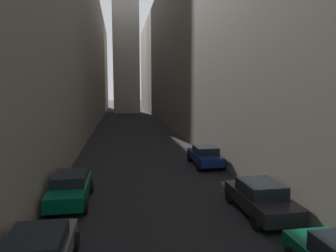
% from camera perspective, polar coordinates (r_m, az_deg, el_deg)
% --- Properties ---
extents(ground_plane, '(264.00, 264.00, 0.00)m').
position_cam_1_polar(ground_plane, '(45.11, -6.87, -0.37)').
color(ground_plane, black).
extents(building_block_left, '(10.34, 108.00, 24.05)m').
position_cam_1_polar(building_block_left, '(47.97, -20.44, 14.09)').
color(building_block_left, gray).
rests_on(building_block_left, ground).
extents(building_block_right, '(10.20, 108.00, 23.94)m').
position_cam_1_polar(building_block_right, '(48.78, 5.75, 14.29)').
color(building_block_right, '#60594F').
rests_on(building_block_right, ground).
extents(parked_car_left_third, '(1.96, 4.35, 1.49)m').
position_cam_1_polar(parked_car_left_third, '(15.94, -18.30, -11.20)').
color(parked_car_left_third, '#05472D').
rests_on(parked_car_left_third, ground).
extents(parked_car_right_third, '(2.04, 4.37, 1.51)m').
position_cam_1_polar(parked_car_right_third, '(14.54, 17.38, -13.01)').
color(parked_car_right_third, black).
rests_on(parked_car_right_third, ground).
extents(parked_car_right_far, '(1.95, 4.24, 1.49)m').
position_cam_1_polar(parked_car_right_far, '(22.53, 7.13, -5.66)').
color(parked_car_right_far, navy).
rests_on(parked_car_right_far, ground).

